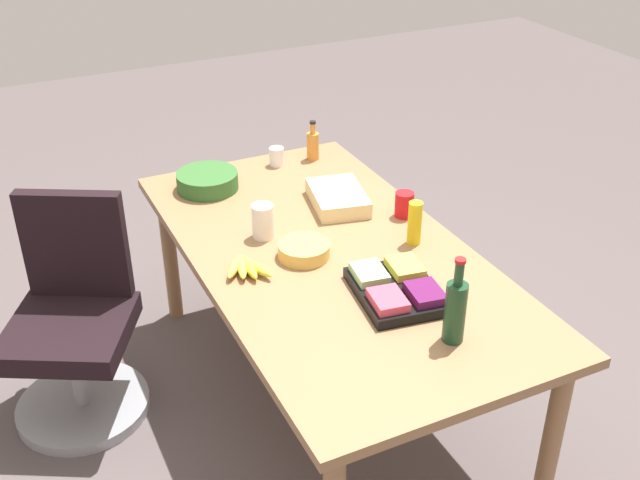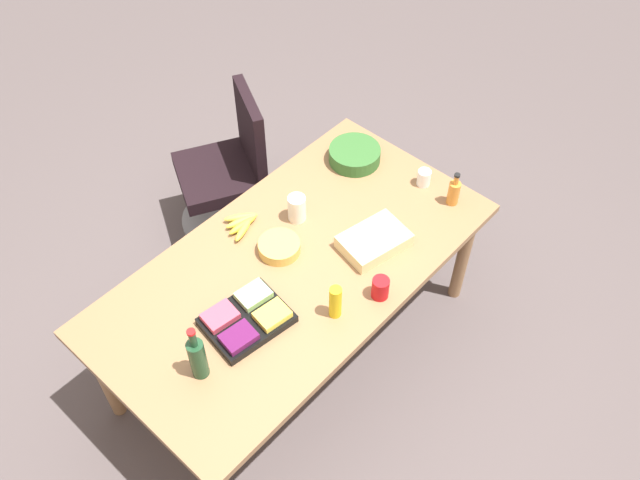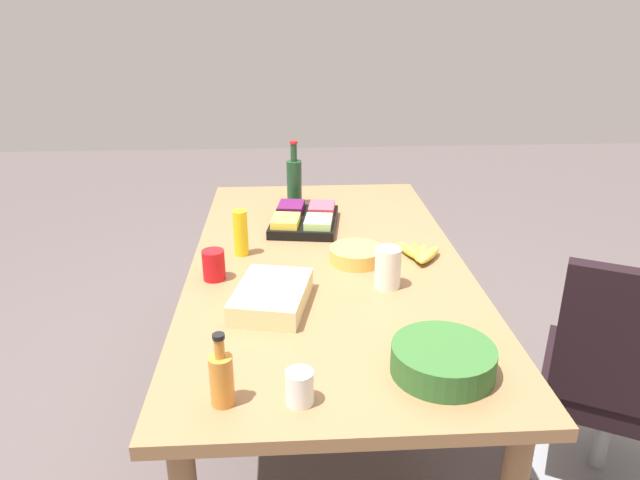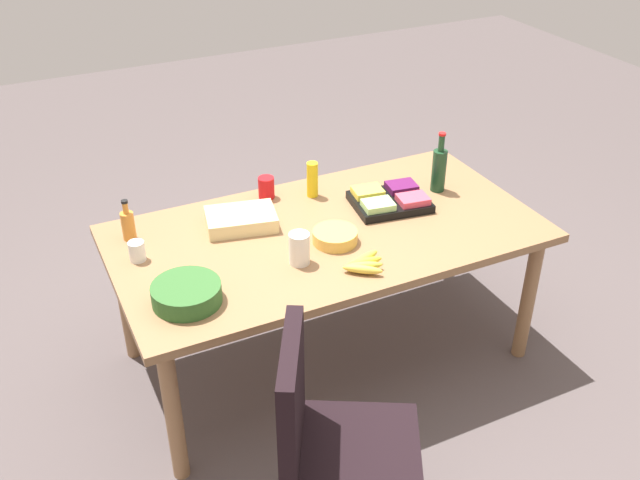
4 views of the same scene
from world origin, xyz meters
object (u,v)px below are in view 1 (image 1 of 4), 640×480
salad_bowl (207,181)px  wine_bottle (455,310)px  sheet_cake (338,198)px  chip_bowl (304,250)px  red_solo_cup (404,204)px  dressing_bottle (313,145)px  mayo_jar (263,221)px  mustard_bottle (415,223)px  office_chair (75,335)px  paper_cup (277,157)px  fruit_platter (396,288)px  banana_bunch (246,267)px  conference_table (330,268)px

salad_bowl → wine_bottle: (1.43, 0.37, 0.08)m
sheet_cake → chip_bowl: size_ratio=1.57×
red_solo_cup → wine_bottle: (0.81, -0.30, 0.07)m
wine_bottle → dressing_bottle: 1.54m
sheet_cake → mayo_jar: 0.42m
dressing_bottle → chip_bowl: size_ratio=0.97×
mustard_bottle → salad_bowl: bearing=-144.6°
office_chair → paper_cup: bearing=111.0°
mustard_bottle → mayo_jar: (-0.31, -0.53, -0.02)m
fruit_platter → banana_bunch: size_ratio=1.89×
office_chair → red_solo_cup: bearing=78.0°
salad_bowl → paper_cup: bearing=105.1°
salad_bowl → wine_bottle: bearing=14.5°
conference_table → chip_bowl: 0.15m
paper_cup → red_solo_cup: bearing=21.7°
salad_bowl → wine_bottle: 1.48m
office_chair → red_solo_cup: size_ratio=8.56×
sheet_cake → wine_bottle: 1.03m
wine_bottle → chip_bowl: size_ratio=1.54×
paper_cup → red_solo_cup: red_solo_cup is taller
mayo_jar → red_solo_cup: bearing=81.2°
wine_bottle → banana_bunch: wine_bottle is taller
sheet_cake → wine_bottle: (1.03, -0.09, 0.09)m
salad_bowl → dressing_bottle: dressing_bottle is taller
conference_table → wine_bottle: (0.68, 0.11, 0.19)m
wine_bottle → mustard_bottle: bearing=159.9°
mayo_jar → chip_bowl: bearing=21.5°
dressing_bottle → sheet_cake: bearing=-12.9°
salad_bowl → banana_bunch: size_ratio=1.33×
fruit_platter → dressing_bottle: (-1.22, 0.24, 0.04)m
conference_table → mustard_bottle: size_ratio=10.85×
conference_table → chip_bowl: size_ratio=9.70×
office_chair → mayo_jar: size_ratio=6.56×
mustard_bottle → paper_cup: bearing=-167.7°
conference_table → dressing_bottle: 0.91m
office_chair → dressing_bottle: size_ratio=4.76×
conference_table → mustard_bottle: bearing=76.2°
fruit_platter → wine_bottle: bearing=7.0°
mayo_jar → chip_bowl: 0.23m
fruit_platter → red_solo_cup: (-0.51, 0.34, 0.02)m
mayo_jar → mustard_bottle: bearing=59.6°
fruit_platter → sheet_cake: 0.74m
conference_table → mayo_jar: mayo_jar is taller
mustard_bottle → banana_bunch: 0.70m
fruit_platter → banana_bunch: fruit_platter is taller
office_chair → banana_bunch: 0.85m
office_chair → mustard_bottle: size_ratio=5.18×
paper_cup → banana_bunch: (0.85, -0.49, -0.02)m
sheet_cake → red_solo_cup: bearing=44.5°
dressing_bottle → salad_bowl: bearing=-80.7°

